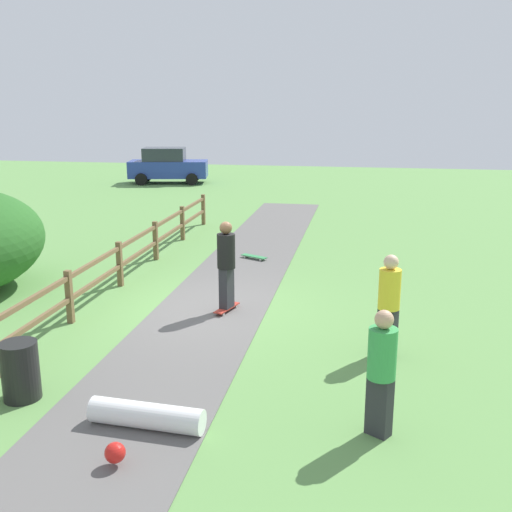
{
  "coord_description": "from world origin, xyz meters",
  "views": [
    {
      "loc": [
        3.18,
        -12.03,
        4.37
      ],
      "look_at": [
        0.82,
        0.92,
        1.0
      ],
      "focal_mm": 42.55,
      "sensor_mm": 36.0,
      "label": 1
    }
  ],
  "objects_px": {
    "skater_riding": "(226,261)",
    "skater_fallen": "(144,418)",
    "bystander_green": "(381,367)",
    "bystander_yellow": "(389,300)",
    "parked_car_blue": "(167,166)",
    "trash_bin": "(20,371)",
    "skateboard_loose": "(254,256)"
  },
  "relations": [
    {
      "from": "skateboard_loose",
      "to": "skater_fallen",
      "type": "bearing_deg",
      "value": -88.65
    },
    {
      "from": "bystander_green",
      "to": "parked_car_blue",
      "type": "height_order",
      "value": "parked_car_blue"
    },
    {
      "from": "skater_riding",
      "to": "skater_fallen",
      "type": "bearing_deg",
      "value": -90.14
    },
    {
      "from": "skater_riding",
      "to": "skateboard_loose",
      "type": "height_order",
      "value": "skater_riding"
    },
    {
      "from": "skater_riding",
      "to": "parked_car_blue",
      "type": "distance_m",
      "value": 21.38
    },
    {
      "from": "trash_bin",
      "to": "skateboard_loose",
      "type": "distance_m",
      "value": 9.01
    },
    {
      "from": "parked_car_blue",
      "to": "bystander_yellow",
      "type": "bearing_deg",
      "value": -62.53
    },
    {
      "from": "skateboard_loose",
      "to": "bystander_yellow",
      "type": "relative_size",
      "value": 0.44
    },
    {
      "from": "trash_bin",
      "to": "bystander_green",
      "type": "relative_size",
      "value": 0.51
    },
    {
      "from": "skateboard_loose",
      "to": "parked_car_blue",
      "type": "relative_size",
      "value": 0.18
    },
    {
      "from": "skater_riding",
      "to": "bystander_green",
      "type": "height_order",
      "value": "skater_riding"
    },
    {
      "from": "skater_fallen",
      "to": "parked_car_blue",
      "type": "distance_m",
      "value": 26.03
    },
    {
      "from": "bystander_green",
      "to": "bystander_yellow",
      "type": "distance_m",
      "value": 2.75
    },
    {
      "from": "bystander_yellow",
      "to": "parked_car_blue",
      "type": "height_order",
      "value": "parked_car_blue"
    },
    {
      "from": "skater_fallen",
      "to": "parked_car_blue",
      "type": "xyz_separation_m",
      "value": [
        -7.89,
        24.79,
        0.76
      ]
    },
    {
      "from": "skater_fallen",
      "to": "bystander_yellow",
      "type": "height_order",
      "value": "bystander_yellow"
    },
    {
      "from": "skater_riding",
      "to": "skater_fallen",
      "type": "distance_m",
      "value": 5.01
    },
    {
      "from": "bystander_green",
      "to": "bystander_yellow",
      "type": "relative_size",
      "value": 0.97
    },
    {
      "from": "skater_riding",
      "to": "skater_fallen",
      "type": "relative_size",
      "value": 1.19
    },
    {
      "from": "bystander_green",
      "to": "parked_car_blue",
      "type": "bearing_deg",
      "value": 114.41
    },
    {
      "from": "parked_car_blue",
      "to": "bystander_green",
      "type": "bearing_deg",
      "value": -65.59
    },
    {
      "from": "trash_bin",
      "to": "skater_fallen",
      "type": "height_order",
      "value": "trash_bin"
    },
    {
      "from": "skateboard_loose",
      "to": "bystander_yellow",
      "type": "distance_m",
      "value": 7.12
    },
    {
      "from": "bystander_yellow",
      "to": "skateboard_loose",
      "type": "bearing_deg",
      "value": 119.93
    },
    {
      "from": "skater_fallen",
      "to": "trash_bin",
      "type": "bearing_deg",
      "value": 164.97
    },
    {
      "from": "skater_riding",
      "to": "bystander_green",
      "type": "relative_size",
      "value": 1.1
    },
    {
      "from": "skater_fallen",
      "to": "skateboard_loose",
      "type": "height_order",
      "value": "skater_fallen"
    },
    {
      "from": "skater_fallen",
      "to": "bystander_green",
      "type": "distance_m",
      "value": 3.26
    },
    {
      "from": "bystander_green",
      "to": "bystander_yellow",
      "type": "bearing_deg",
      "value": 86.35
    },
    {
      "from": "bystander_yellow",
      "to": "bystander_green",
      "type": "bearing_deg",
      "value": -93.65
    },
    {
      "from": "bystander_green",
      "to": "parked_car_blue",
      "type": "distance_m",
      "value": 26.67
    },
    {
      "from": "skater_fallen",
      "to": "skateboard_loose",
      "type": "distance_m",
      "value": 9.37
    }
  ]
}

